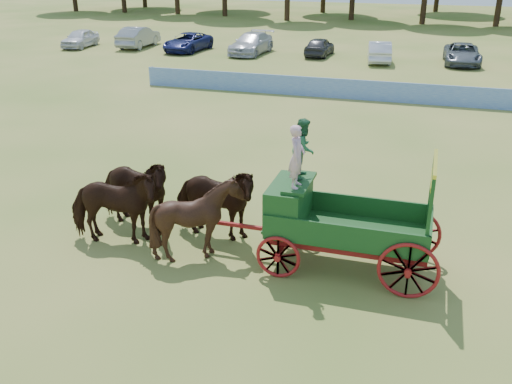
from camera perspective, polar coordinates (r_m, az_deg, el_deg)
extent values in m
plane|color=#A48D4A|center=(14.17, 7.35, -8.08)|extent=(160.00, 160.00, 0.00)
imported|color=#331B0E|center=(15.42, -14.08, -1.47)|extent=(2.70, 1.65, 2.13)
imported|color=#331B0E|center=(16.28, -12.14, 0.04)|extent=(2.63, 1.42, 2.13)
imported|color=#331B0E|center=(14.39, -5.82, -2.68)|extent=(2.22, 2.05, 2.13)
imported|color=#331B0E|center=(15.31, -4.24, -0.99)|extent=(2.57, 1.28, 2.13)
cube|color=maroon|center=(14.43, 3.21, -4.57)|extent=(0.12, 2.00, 0.12)
cube|color=maroon|center=(14.11, 15.17, -6.09)|extent=(0.12, 2.00, 0.12)
cube|color=maroon|center=(13.66, 8.79, -5.96)|extent=(3.80, 0.10, 0.12)
cube|color=maroon|center=(14.62, 9.47, -3.95)|extent=(3.80, 0.10, 0.12)
cube|color=maroon|center=(14.58, -0.21, -3.57)|extent=(2.80, 0.09, 0.09)
cube|color=#1A501F|center=(14.01, 9.22, -3.91)|extent=(3.80, 1.80, 0.10)
cube|color=#1A501F|center=(13.10, 8.71, -4.40)|extent=(3.80, 0.06, 0.55)
cube|color=#1A501F|center=(14.67, 9.81, -1.37)|extent=(3.80, 0.06, 0.55)
cube|color=#1A501F|center=(13.80, 17.03, -3.72)|extent=(0.06, 1.80, 0.55)
cube|color=#1A501F|center=(14.02, 3.30, -1.12)|extent=(0.85, 1.70, 1.05)
cube|color=#1A501F|center=(13.74, 4.36, 0.92)|extent=(0.55, 1.50, 0.08)
cube|color=#1A501F|center=(14.19, 1.79, -1.68)|extent=(0.10, 1.60, 0.65)
cube|color=#1A501F|center=(14.27, 2.47, -2.86)|extent=(0.55, 1.60, 0.06)
cube|color=#1A501F|center=(12.80, 16.92, -2.62)|extent=(0.08, 0.08, 1.80)
cube|color=#1A501F|center=(14.27, 17.09, 0.04)|extent=(0.08, 0.08, 1.80)
cube|color=#1A501F|center=(13.31, 17.31, 1.14)|extent=(0.07, 1.75, 0.75)
cube|color=gold|center=(13.17, 17.51, 2.76)|extent=(0.08, 1.80, 0.09)
cube|color=gold|center=(13.31, 17.13, 1.16)|extent=(0.02, 1.30, 0.12)
torus|color=maroon|center=(13.64, 2.22, -6.52)|extent=(1.09, 0.09, 1.09)
torus|color=maroon|center=(15.28, 4.09, -3.16)|extent=(1.09, 0.09, 1.09)
torus|color=maroon|center=(13.23, 14.98, -7.63)|extent=(1.39, 0.09, 1.39)
torus|color=maroon|center=(14.91, 15.41, -4.04)|extent=(1.39, 0.09, 1.39)
imported|color=#DEAAB9|center=(13.15, 4.11, 3.56)|extent=(0.36, 0.54, 1.49)
imported|color=#235D37|center=(13.80, 4.79, 4.41)|extent=(0.55, 0.71, 1.46)
cube|color=blue|center=(30.90, 11.70, 9.88)|extent=(26.00, 0.08, 1.05)
imported|color=silver|center=(50.24, -17.18, 14.48)|extent=(2.09, 4.37, 1.44)
imported|color=gray|center=(49.14, -11.68, 14.95)|extent=(1.90, 5.03, 1.64)
imported|color=navy|center=(46.46, -6.82, 14.66)|extent=(2.73, 5.21, 1.40)
imported|color=silver|center=(44.88, -0.47, 14.63)|extent=(2.54, 5.50, 1.56)
imported|color=#333338|center=(44.22, 6.37, 14.25)|extent=(1.80, 4.11, 1.38)
imported|color=silver|center=(42.32, 12.23, 13.56)|extent=(2.13, 4.60, 1.46)
imported|color=slate|center=(43.02, 19.93, 12.85)|extent=(2.54, 5.17, 1.41)
cylinder|color=#382314|center=(69.11, 9.61, 18.38)|extent=(0.60, 0.60, 4.28)
cylinder|color=#382314|center=(66.61, 16.48, 17.80)|extent=(0.60, 0.60, 4.63)
cylinder|color=#382314|center=(66.98, 23.12, 16.79)|extent=(0.60, 0.60, 4.20)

